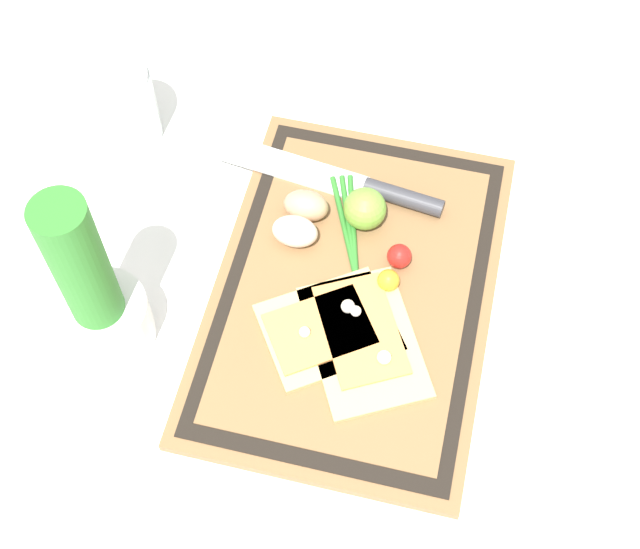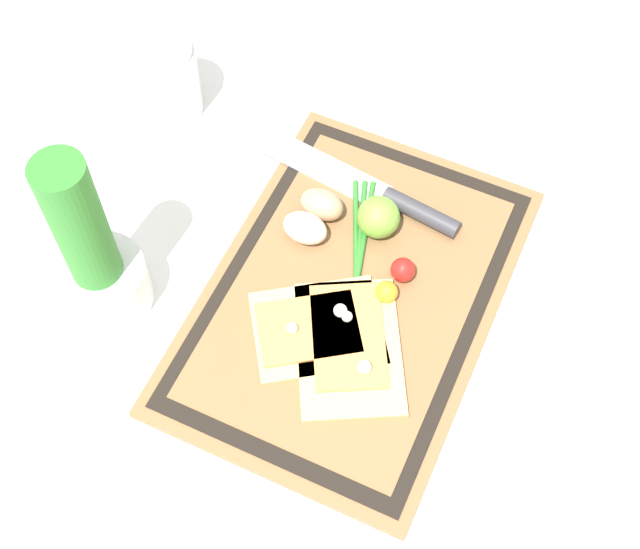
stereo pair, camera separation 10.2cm
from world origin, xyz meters
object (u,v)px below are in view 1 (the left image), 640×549
(lime, at_px, (365,209))
(egg_pink, at_px, (295,231))
(cherry_tomato_red, at_px, (399,256))
(knife, at_px, (366,188))
(cherry_tomato_yellow, at_px, (388,280))
(sauce_jar, at_px, (123,109))
(egg_brown, at_px, (306,206))
(pizza_slice_far, at_px, (327,328))
(herb_pot, at_px, (95,298))
(pizza_slice_near, at_px, (363,339))

(lime, bearing_deg, egg_pink, 121.82)
(lime, bearing_deg, cherry_tomato_red, -133.37)
(knife, relative_size, cherry_tomato_yellow, 11.18)
(knife, xyz_separation_m, sauce_jar, (0.03, 0.32, 0.02))
(knife, distance_m, cherry_tomato_yellow, 0.14)
(egg_brown, distance_m, sauce_jar, 0.27)
(pizza_slice_far, height_order, herb_pot, herb_pot)
(egg_pink, height_order, sauce_jar, sauce_jar)
(knife, height_order, cherry_tomato_yellow, cherry_tomato_yellow)
(lime, relative_size, sauce_jar, 0.46)
(egg_pink, bearing_deg, pizza_slice_near, -136.56)
(knife, height_order, lime, lime)
(pizza_slice_far, distance_m, cherry_tomato_red, 0.12)
(cherry_tomato_yellow, bearing_deg, egg_brown, 56.90)
(pizza_slice_far, height_order, egg_pink, egg_pink)
(lime, height_order, sauce_jar, sauce_jar)
(herb_pot, distance_m, sauce_jar, 0.30)
(cherry_tomato_yellow, height_order, herb_pot, herb_pot)
(egg_pink, bearing_deg, cherry_tomato_yellow, -107.11)
(egg_brown, relative_size, herb_pot, 0.22)
(lime, bearing_deg, herb_pot, 129.98)
(knife, bearing_deg, sauce_jar, 84.43)
(lime, xyz_separation_m, cherry_tomato_yellow, (-0.08, -0.05, -0.01))
(egg_pink, distance_m, lime, 0.09)
(pizza_slice_near, bearing_deg, pizza_slice_far, 84.82)
(lime, xyz_separation_m, sauce_jar, (0.08, 0.33, 0.01))
(pizza_slice_far, relative_size, egg_pink, 3.33)
(pizza_slice_far, relative_size, knife, 0.62)
(pizza_slice_near, xyz_separation_m, egg_pink, (0.11, 0.11, 0.01))
(knife, height_order, herb_pot, herb_pot)
(egg_pink, distance_m, cherry_tomato_red, 0.13)
(pizza_slice_near, bearing_deg, egg_brown, 34.21)
(sauce_jar, bearing_deg, herb_pot, -164.58)
(knife, relative_size, egg_pink, 5.37)
(egg_brown, height_order, egg_pink, same)
(egg_pink, bearing_deg, pizza_slice_far, -149.53)
(pizza_slice_near, height_order, lime, lime)
(cherry_tomato_red, relative_size, sauce_jar, 0.26)
(cherry_tomato_red, height_order, cherry_tomato_yellow, cherry_tomato_red)
(pizza_slice_far, bearing_deg, cherry_tomato_yellow, -37.79)
(knife, height_order, egg_pink, egg_pink)
(lime, bearing_deg, cherry_tomato_yellow, -151.19)
(pizza_slice_far, distance_m, lime, 0.16)
(egg_pink, xyz_separation_m, lime, (0.05, -0.07, 0.01))
(egg_brown, distance_m, cherry_tomato_yellow, 0.14)
(pizza_slice_far, bearing_deg, lime, -3.76)
(pizza_slice_near, height_order, egg_brown, egg_brown)
(knife, bearing_deg, egg_pink, 142.96)
(pizza_slice_near, relative_size, herb_pot, 0.81)
(pizza_slice_far, xyz_separation_m, cherry_tomato_yellow, (0.07, -0.06, 0.01))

